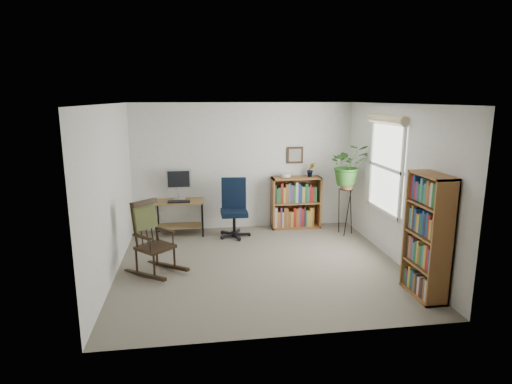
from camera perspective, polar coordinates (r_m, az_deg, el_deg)
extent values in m
cube|color=slate|center=(6.57, 0.51, -9.73)|extent=(4.20, 4.00, 0.00)
cube|color=white|center=(6.09, 0.56, 11.68)|extent=(4.20, 4.00, 0.00)
cube|color=silver|center=(8.17, -1.63, 3.42)|extent=(4.20, 0.00, 2.40)
cube|color=silver|center=(4.32, 4.64, -4.86)|extent=(4.20, 0.00, 2.40)
cube|color=silver|center=(6.26, -18.83, -0.04)|extent=(0.00, 4.00, 2.40)
cube|color=silver|center=(6.86, 18.14, 1.06)|extent=(0.00, 4.00, 2.40)
cube|color=black|center=(7.82, -10.23, -1.26)|extent=(0.40, 0.15, 0.02)
imported|color=#2C5F21|center=(7.83, 12.27, 6.16)|extent=(1.69, 1.88, 1.46)
imported|color=#2C5F21|center=(8.27, 7.28, 2.41)|extent=(0.13, 0.24, 0.11)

